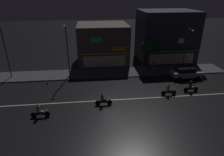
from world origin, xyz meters
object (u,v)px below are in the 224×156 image
at_px(streetlamp_west, 5,49).
at_px(pedestrian_on_sidewalk, 153,66).
at_px(streetlamp_east, 187,45).
at_px(parked_car_near_kerb, 186,72).
at_px(streetlamp_mid, 67,47).
at_px(motorcycle_opposite_lane, 103,100).
at_px(motorcycle_following, 39,112).
at_px(motorcycle_lead, 191,87).
at_px(traffic_cone, 47,82).
at_px(motorcycle_trailing_far, 169,90).

relative_size(streetlamp_west, pedestrian_on_sidewalk, 3.60).
relative_size(streetlamp_east, parked_car_near_kerb, 1.51).
xyz_separation_m(streetlamp_mid, streetlamp_east, (18.00, 0.90, -0.58)).
bearing_deg(parked_car_near_kerb, motorcycle_opposite_lane, 25.98).
relative_size(streetlamp_east, motorcycle_following, 3.41).
bearing_deg(streetlamp_east, motorcycle_following, -151.56).
bearing_deg(motorcycle_following, pedestrian_on_sidewalk, -148.11).
xyz_separation_m(streetlamp_west, parked_car_near_kerb, (25.34, -2.78, -3.48)).
bearing_deg(motorcycle_lead, parked_car_near_kerb, 64.63).
height_order(pedestrian_on_sidewalk, traffic_cone, pedestrian_on_sidewalk).
relative_size(streetlamp_west, motorcycle_following, 3.76).
relative_size(streetlamp_mid, motorcycle_lead, 3.99).
distance_m(parked_car_near_kerb, traffic_cone, 19.69).
xyz_separation_m(motorcycle_lead, motorcycle_following, (-17.71, -3.56, 0.00)).
bearing_deg(streetlamp_mid, pedestrian_on_sidewalk, 0.23).
xyz_separation_m(motorcycle_opposite_lane, traffic_cone, (-7.21, 6.17, -0.36)).
height_order(streetlamp_west, streetlamp_east, streetlamp_west).
bearing_deg(streetlamp_mid, motorcycle_trailing_far, -29.52).
distance_m(streetlamp_west, motorcycle_trailing_far, 22.54).
height_order(streetlamp_mid, streetlamp_east, streetlamp_mid).
height_order(parked_car_near_kerb, motorcycle_following, parked_car_near_kerb).
bearing_deg(motorcycle_following, streetlamp_mid, -104.29).
bearing_deg(motorcycle_following, motorcycle_opposite_lane, -168.61).
distance_m(motorcycle_following, traffic_cone, 7.80).
height_order(streetlamp_west, motorcycle_following, streetlamp_west).
distance_m(streetlamp_west, traffic_cone, 7.47).
height_order(pedestrian_on_sidewalk, motorcycle_opposite_lane, pedestrian_on_sidewalk).
xyz_separation_m(streetlamp_mid, pedestrian_on_sidewalk, (12.68, 0.05, -3.51)).
relative_size(motorcycle_trailing_far, traffic_cone, 3.45).
xyz_separation_m(streetlamp_east, motorcycle_opposite_lane, (-13.63, -9.32, -3.37)).
distance_m(streetlamp_west, motorcycle_following, 12.78).
height_order(motorcycle_opposite_lane, traffic_cone, motorcycle_opposite_lane).
distance_m(pedestrian_on_sidewalk, traffic_cone, 15.70).
bearing_deg(streetlamp_mid, traffic_cone, -141.60).
relative_size(motorcycle_lead, motorcycle_trailing_far, 1.00).
xyz_separation_m(motorcycle_following, motorcycle_opposite_lane, (6.50, 1.58, 0.00)).
height_order(pedestrian_on_sidewalk, parked_car_near_kerb, pedestrian_on_sidewalk).
bearing_deg(parked_car_near_kerb, motorcycle_trailing_far, 46.83).
height_order(streetlamp_mid, parked_car_near_kerb, streetlamp_mid).
distance_m(pedestrian_on_sidewalk, parked_car_near_kerb, 4.81).
relative_size(streetlamp_west, traffic_cone, 12.99).
height_order(streetlamp_west, pedestrian_on_sidewalk, streetlamp_west).
bearing_deg(pedestrian_on_sidewalk, parked_car_near_kerb, -114.67).
xyz_separation_m(streetlamp_east, traffic_cone, (-20.84, -3.14, -3.73)).
bearing_deg(streetlamp_mid, streetlamp_east, 2.86).
xyz_separation_m(pedestrian_on_sidewalk, motorcycle_trailing_far, (-0.24, -7.09, -0.44)).
distance_m(pedestrian_on_sidewalk, motorcycle_trailing_far, 7.11).
height_order(streetlamp_west, parked_car_near_kerb, streetlamp_west).
relative_size(parked_car_near_kerb, motorcycle_trailing_far, 2.26).
xyz_separation_m(streetlamp_east, pedestrian_on_sidewalk, (-5.33, -0.85, -2.93)).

